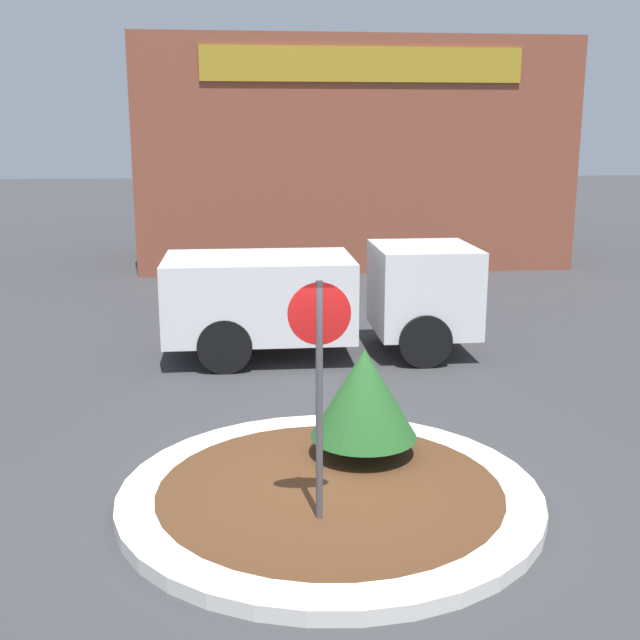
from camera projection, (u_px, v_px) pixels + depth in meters
ground_plane at (330, 502)px, 8.69m from camera, size 120.00×120.00×0.00m
traffic_island at (330, 495)px, 8.67m from camera, size 4.56×4.56×0.16m
stop_sign at (319, 366)px, 7.64m from camera, size 0.60×0.07×2.56m
island_shrub at (364, 393)px, 9.37m from camera, size 1.26×1.26×1.30m
utility_truck at (319, 295)px, 14.12m from camera, size 5.43×2.15×1.94m
storefront_building at (347, 154)px, 24.56m from camera, size 12.25×6.07×6.41m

